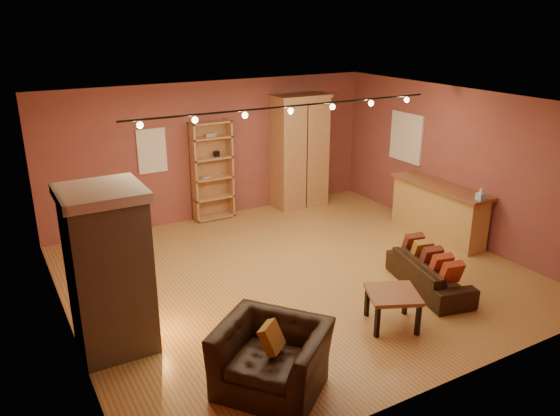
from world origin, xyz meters
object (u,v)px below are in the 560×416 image
bar_counter (438,210)px  armchair (272,348)px  loveseat (430,268)px  armoire (300,151)px  coffee_table (393,297)px  fireplace (110,270)px  bookcase (211,170)px

bar_counter → armchair: 5.48m
bar_counter → loveseat: bar_counter is taller
armoire → loveseat: 4.47m
bar_counter → coffee_table: (-2.86, -2.06, -0.10)m
fireplace → armoire: bearing=35.8°
armchair → coffee_table: bearing=61.0°
bookcase → loveseat: bearing=-69.9°
fireplace → bookcase: (2.91, 3.74, -0.02)m
fireplace → coffee_table: fireplace is taller
bookcase → coffee_table: (0.47, -5.11, -0.61)m
fireplace → bookcase: fireplace is taller
armoire → armchair: size_ratio=1.74×
fireplace → bar_counter: (6.24, 0.69, -0.54)m
loveseat → armchair: 3.38m
fireplace → coffee_table: (3.38, -1.37, -0.63)m
fireplace → loveseat: (4.58, -0.83, -0.72)m
bookcase → loveseat: (1.68, -4.57, -0.69)m
fireplace → armchair: bearing=-52.4°
bar_counter → armoire: bearing=115.3°
armoire → loveseat: armoire is taller
armchair → loveseat: bearing=66.6°
fireplace → loveseat: bearing=-10.2°
fireplace → bar_counter: size_ratio=0.99×
armchair → armoire: bearing=107.2°
bar_counter → coffee_table: size_ratio=2.46×
armchair → coffee_table: (2.05, 0.35, -0.09)m
armoire → bar_counter: size_ratio=1.14×
armoire → fireplace: bearing=-144.2°
bookcase → armchair: 5.71m
armoire → loveseat: bearing=-94.1°
loveseat → armchair: size_ratio=1.22×
fireplace → bookcase: size_ratio=1.04×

